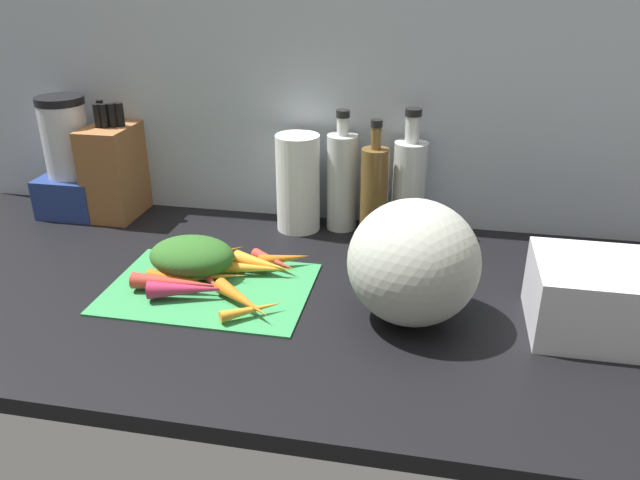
# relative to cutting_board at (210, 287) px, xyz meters

# --- Properties ---
(ground_plane) EXTENTS (1.70, 0.80, 0.03)m
(ground_plane) POSITION_rel_cutting_board_xyz_m (0.09, 0.03, -0.02)
(ground_plane) COLOR black
(wall_back) EXTENTS (1.70, 0.03, 0.60)m
(wall_back) POSITION_rel_cutting_board_xyz_m (0.09, 0.41, 0.30)
(wall_back) COLOR #ADB7C1
(wall_back) RESTS_ON ground_plane
(cutting_board) EXTENTS (0.39, 0.28, 0.01)m
(cutting_board) POSITION_rel_cutting_board_xyz_m (0.00, 0.00, 0.00)
(cutting_board) COLOR #338C4C
(cutting_board) RESTS_ON ground_plane
(carrot_0) EXTENTS (0.15, 0.07, 0.03)m
(carrot_0) POSITION_rel_cutting_board_xyz_m (-0.02, -0.05, 0.02)
(carrot_0) COLOR #B2264C
(carrot_0) RESTS_ON cutting_board
(carrot_1) EXTENTS (0.11, 0.07, 0.03)m
(carrot_1) POSITION_rel_cutting_board_xyz_m (0.12, 0.11, 0.02)
(carrot_1) COLOR orange
(carrot_1) RESTS_ON cutting_board
(carrot_2) EXTENTS (0.09, 0.10, 0.02)m
(carrot_2) POSITION_rel_cutting_board_xyz_m (0.00, 0.00, 0.01)
(carrot_2) COLOR red
(carrot_2) RESTS_ON cutting_board
(carrot_3) EXTENTS (0.12, 0.13, 0.03)m
(carrot_3) POSITION_rel_cutting_board_xyz_m (-0.06, 0.04, 0.02)
(carrot_3) COLOR #B2264C
(carrot_3) RESTS_ON cutting_board
(carrot_4) EXTENTS (0.17, 0.06, 0.02)m
(carrot_4) POSITION_rel_cutting_board_xyz_m (-0.01, 0.01, 0.02)
(carrot_4) COLOR orange
(carrot_4) RESTS_ON cutting_board
(carrot_5) EXTENTS (0.14, 0.12, 0.02)m
(carrot_5) POSITION_rel_cutting_board_xyz_m (-0.04, 0.11, 0.02)
(carrot_5) COLOR orange
(carrot_5) RESTS_ON cutting_board
(carrot_6) EXTENTS (0.18, 0.04, 0.03)m
(carrot_6) POSITION_rel_cutting_board_xyz_m (-0.05, -0.03, 0.02)
(carrot_6) COLOR red
(carrot_6) RESTS_ON cutting_board
(carrot_7) EXTENTS (0.11, 0.03, 0.03)m
(carrot_7) POSITION_rel_cutting_board_xyz_m (-0.07, -0.01, 0.02)
(carrot_7) COLOR orange
(carrot_7) RESTS_ON cutting_board
(carrot_8) EXTENTS (0.11, 0.08, 0.03)m
(carrot_8) POSITION_rel_cutting_board_xyz_m (0.10, 0.10, 0.02)
(carrot_8) COLOR red
(carrot_8) RESTS_ON cutting_board
(carrot_9) EXTENTS (0.14, 0.11, 0.03)m
(carrot_9) POSITION_rel_cutting_board_xyz_m (0.08, -0.06, 0.02)
(carrot_9) COLOR orange
(carrot_9) RESTS_ON cutting_board
(carrot_10) EXTENTS (0.17, 0.04, 0.03)m
(carrot_10) POSITION_rel_cutting_board_xyz_m (0.08, 0.06, 0.02)
(carrot_10) COLOR orange
(carrot_10) RESTS_ON cutting_board
(carrot_11) EXTENTS (0.11, 0.09, 0.02)m
(carrot_11) POSITION_rel_cutting_board_xyz_m (0.11, -0.09, 0.01)
(carrot_11) COLOR orange
(carrot_11) RESTS_ON cutting_board
(carrot_12) EXTENTS (0.12, 0.06, 0.03)m
(carrot_12) POSITION_rel_cutting_board_xyz_m (0.08, 0.08, 0.02)
(carrot_12) COLOR orange
(carrot_12) RESTS_ON cutting_board
(carrot_greens_pile) EXTENTS (0.17, 0.13, 0.07)m
(carrot_greens_pile) POSITION_rel_cutting_board_xyz_m (-0.05, 0.05, 0.04)
(carrot_greens_pile) COLOR #2D6023
(carrot_greens_pile) RESTS_ON cutting_board
(winter_squash) EXTENTS (0.23, 0.23, 0.22)m
(winter_squash) POSITION_rel_cutting_board_xyz_m (0.39, -0.03, 0.11)
(winter_squash) COLOR #B2B7A8
(winter_squash) RESTS_ON ground_plane
(knife_block) EXTENTS (0.11, 0.17, 0.28)m
(knife_block) POSITION_rel_cutting_board_xyz_m (-0.36, 0.33, 0.11)
(knife_block) COLOR #905B33
(knife_block) RESTS_ON ground_plane
(blender_appliance) EXTENTS (0.15, 0.15, 0.29)m
(blender_appliance) POSITION_rel_cutting_board_xyz_m (-0.47, 0.32, 0.12)
(blender_appliance) COLOR navy
(blender_appliance) RESTS_ON ground_plane
(paper_towel_roll) EXTENTS (0.10, 0.10, 0.23)m
(paper_towel_roll) POSITION_rel_cutting_board_xyz_m (0.10, 0.32, 0.11)
(paper_towel_roll) COLOR white
(paper_towel_roll) RESTS_ON ground_plane
(bottle_0) EXTENTS (0.07, 0.07, 0.28)m
(bottle_0) POSITION_rel_cutting_board_xyz_m (0.20, 0.35, 0.11)
(bottle_0) COLOR silver
(bottle_0) RESTS_ON ground_plane
(bottle_1) EXTENTS (0.06, 0.06, 0.27)m
(bottle_1) POSITION_rel_cutting_board_xyz_m (0.28, 0.32, 0.11)
(bottle_1) COLOR brown
(bottle_1) RESTS_ON ground_plane
(bottle_2) EXTENTS (0.08, 0.08, 0.29)m
(bottle_2) POSITION_rel_cutting_board_xyz_m (0.36, 0.35, 0.11)
(bottle_2) COLOR silver
(bottle_2) RESTS_ON ground_plane
(dish_rack) EXTENTS (0.29, 0.19, 0.13)m
(dish_rack) POSITION_rel_cutting_board_xyz_m (0.74, -0.01, 0.06)
(dish_rack) COLOR silver
(dish_rack) RESTS_ON ground_plane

